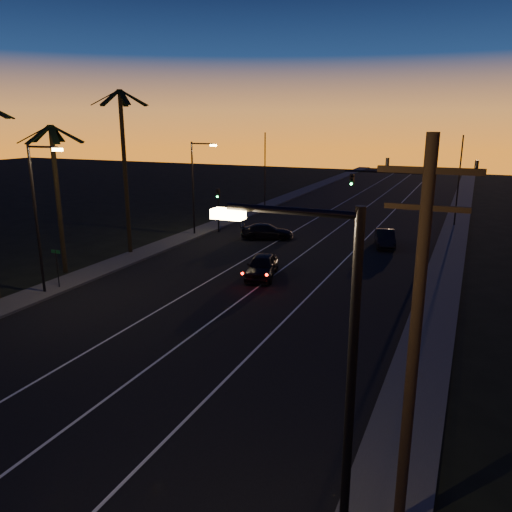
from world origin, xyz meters
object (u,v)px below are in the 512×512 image
at_px(utility_pole, 415,339).
at_px(lead_car, 262,266).
at_px(signal_mast, 401,192).
at_px(cross_car, 267,231).
at_px(right_car, 385,238).

distance_m(utility_pole, lead_car, 22.34).
height_order(utility_pole, lead_car, utility_pole).
height_order(utility_pole, signal_mast, utility_pole).
relative_size(signal_mast, lead_car, 1.34).
xyz_separation_m(utility_pole, cross_car, (-15.79, 29.19, -4.62)).
bearing_deg(lead_car, utility_pole, -57.63).
height_order(signal_mast, cross_car, signal_mast).
xyz_separation_m(lead_car, right_car, (6.13, 12.12, -0.07)).
distance_m(utility_pole, signal_mast, 30.33).
xyz_separation_m(signal_mast, right_car, (-1.12, 0.60, -4.07)).
bearing_deg(utility_pole, signal_mast, 98.47).
relative_size(utility_pole, right_car, 2.22).
relative_size(utility_pole, lead_car, 1.88).
bearing_deg(cross_car, utility_pole, -61.58).
xyz_separation_m(utility_pole, signal_mast, (-4.46, 29.99, -0.53)).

